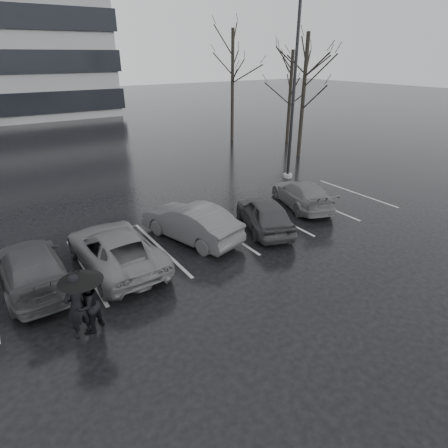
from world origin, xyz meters
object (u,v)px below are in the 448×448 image
at_px(lamp_post, 293,100).
at_px(tree_ne, 290,98).
at_px(car_east, 302,194).
at_px(tree_east, 303,98).
at_px(car_west_c, 31,267).
at_px(pedestrian_right, 87,305).
at_px(tree_north, 232,87).
at_px(car_main, 264,214).
at_px(car_west_b, 115,248).
at_px(pedestrian_left, 77,306).
at_px(car_west_a, 191,222).

relative_size(lamp_post, tree_ne, 1.37).
height_order(car_east, tree_east, tree_east).
relative_size(car_east, tree_east, 0.53).
distance_m(car_west_c, lamp_post, 15.45).
xyz_separation_m(tree_east, tree_ne, (2.50, 4.00, -0.50)).
xyz_separation_m(car_east, pedestrian_right, (-10.95, -3.47, 0.19)).
bearing_deg(tree_north, lamp_post, -106.78).
bearing_deg(car_main, tree_north, -100.23).
relative_size(pedestrian_right, tree_east, 0.20).
height_order(car_west_b, car_west_c, car_west_b).
bearing_deg(pedestrian_left, tree_east, -168.70).
bearing_deg(tree_east, car_west_a, -149.93).
bearing_deg(car_west_c, tree_east, -159.21).
bearing_deg(tree_ne, car_west_b, -147.37).
bearing_deg(tree_north, car_west_b, -135.29).
relative_size(lamp_post, tree_north, 1.12).
distance_m(car_west_b, pedestrian_left, 3.51).
relative_size(car_west_b, tree_north, 0.57).
xyz_separation_m(car_main, tree_north, (8.84, 15.26, 3.58)).
bearing_deg(car_east, lamp_post, -105.69).
distance_m(car_main, car_east, 3.29).
height_order(car_west_b, car_east, car_west_b).
bearing_deg(tree_north, car_west_c, -140.25).
relative_size(car_main, tree_east, 0.49).
bearing_deg(pedestrian_right, car_east, 162.90).
height_order(car_main, pedestrian_right, pedestrian_right).
distance_m(car_west_b, tree_ne, 22.15).
relative_size(pedestrian_left, tree_north, 0.22).
bearing_deg(car_west_a, pedestrian_right, 18.34).
height_order(car_main, car_west_b, car_west_b).
height_order(car_west_a, lamp_post, lamp_post).
bearing_deg(pedestrian_left, car_west_b, -142.87).
height_order(car_west_a, tree_north, tree_north).
relative_size(car_main, car_west_a, 0.90).
bearing_deg(car_west_b, lamp_post, -161.74).
height_order(car_west_b, tree_ne, tree_ne).
bearing_deg(tree_east, tree_north, 98.13).
height_order(car_west_b, lamp_post, lamp_post).
xyz_separation_m(car_west_a, car_west_b, (-3.15, -0.41, -0.04)).
bearing_deg(car_west_a, tree_north, -145.32).
xyz_separation_m(car_west_b, pedestrian_left, (-1.91, -2.93, 0.24)).
height_order(car_west_c, pedestrian_right, pedestrian_right).
bearing_deg(tree_east, car_main, -139.98).
xyz_separation_m(car_east, tree_east, (6.71, 7.25, 3.39)).
xyz_separation_m(lamp_post, tree_north, (3.15, 10.45, -0.13)).
bearing_deg(car_east, car_west_b, 21.98).
height_order(car_west_a, car_east, car_west_a).
distance_m(car_west_c, tree_east, 20.34).
relative_size(car_west_a, car_west_c, 0.96).
distance_m(tree_east, tree_north, 7.08).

